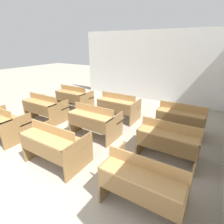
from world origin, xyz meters
TOP-DOWN VIEW (x-y plane):
  - wall_back at (0.00, 6.32)m, footprint 6.08×0.06m
  - bench_front_left at (-1.85, 1.19)m, footprint 1.16×0.79m
  - bench_front_center at (0.07, 1.19)m, footprint 1.16×0.79m
  - bench_front_right at (1.95, 1.17)m, footprint 1.16×0.79m
  - bench_second_left at (-1.84, 2.49)m, footprint 1.16×0.79m
  - bench_second_center at (0.07, 2.48)m, footprint 1.16×0.79m
  - bench_second_right at (1.95, 2.50)m, footprint 1.16×0.79m
  - bench_third_left at (-1.84, 3.79)m, footprint 1.16×0.79m
  - bench_third_center at (0.04, 3.78)m, footprint 1.16×0.79m
  - bench_third_right at (1.93, 3.78)m, footprint 1.16×0.79m

SIDE VIEW (x-z plane):
  - bench_front_left at x=-1.85m, z-range 0.02..0.87m
  - bench_front_center at x=0.07m, z-range 0.02..0.87m
  - bench_front_right at x=1.95m, z-range 0.02..0.87m
  - bench_second_left at x=-1.84m, z-range 0.02..0.87m
  - bench_second_center at x=0.07m, z-range 0.02..0.87m
  - bench_second_right at x=1.95m, z-range 0.02..0.87m
  - bench_third_left at x=-1.84m, z-range 0.02..0.87m
  - bench_third_center at x=0.04m, z-range 0.02..0.87m
  - bench_third_right at x=1.93m, z-range 0.02..0.87m
  - wall_back at x=0.00m, z-range 0.00..2.78m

